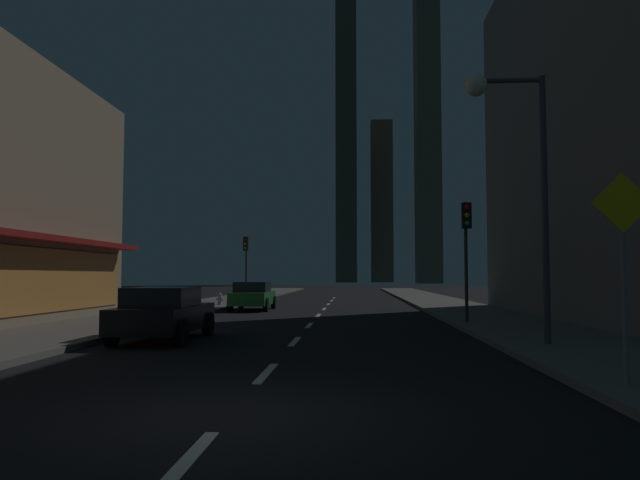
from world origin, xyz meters
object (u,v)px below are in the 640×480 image
car_parked_far (253,296)px  pedestrian_crossing_sign (624,258)px  traffic_light_far_left (246,254)px  car_parked_near (164,313)px  fire_hydrant_far_left (220,299)px  street_lamp_right (509,140)px  traffic_light_near_right (466,235)px

car_parked_far → pedestrian_crossing_sign: 23.21m
traffic_light_far_left → car_parked_near: bearing=-85.2°
fire_hydrant_far_left → pedestrian_crossing_sign: 26.52m
car_parked_far → street_lamp_right: size_ratio=0.64×
fire_hydrant_far_left → pedestrian_crossing_sign: size_ratio=0.21×
car_parked_far → street_lamp_right: 18.65m
car_parked_far → pedestrian_crossing_sign: bearing=-66.6°
fire_hydrant_far_left → car_parked_near: bearing=-82.3°
car_parked_far → traffic_light_far_left: traffic_light_far_left is taller
fire_hydrant_far_left → traffic_light_near_right: 16.78m
car_parked_far → fire_hydrant_far_left: car_parked_far is taller
car_parked_near → pedestrian_crossing_sign: (9.20, -6.92, 1.28)m
traffic_light_near_right → pedestrian_crossing_sign: 11.90m
pedestrian_crossing_sign → car_parked_far: bearing=113.4°
fire_hydrant_far_left → traffic_light_far_left: traffic_light_far_left is taller
traffic_light_near_right → pedestrian_crossing_sign: size_ratio=1.33×
traffic_light_near_right → traffic_light_far_left: 20.89m
traffic_light_near_right → street_lamp_right: size_ratio=0.64×
fire_hydrant_far_left → traffic_light_far_left: (0.40, 5.75, 2.74)m
street_lamp_right → fire_hydrant_far_left: bearing=121.6°
traffic_light_far_left → pedestrian_crossing_sign: bearing=-69.4°
car_parked_near → traffic_light_near_right: bearing=28.4°
car_parked_far → traffic_light_far_left: bearing=102.9°
fire_hydrant_far_left → pedestrian_crossing_sign: pedestrian_crossing_sign is taller
car_parked_far → traffic_light_far_left: (-1.90, 8.33, 2.45)m
traffic_light_near_right → traffic_light_far_left: size_ratio=1.00×
fire_hydrant_far_left → traffic_light_far_left: size_ratio=0.16×
car_parked_near → traffic_light_far_left: 22.88m
car_parked_far → pedestrian_crossing_sign: pedestrian_crossing_sign is taller
car_parked_near → street_lamp_right: street_lamp_right is taller
car_parked_near → traffic_light_near_right: (9.10, 4.91, 2.45)m
street_lamp_right → traffic_light_near_right: bearing=88.9°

